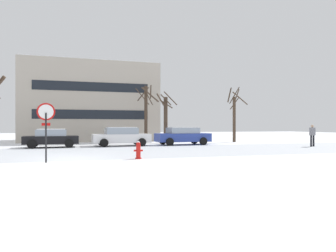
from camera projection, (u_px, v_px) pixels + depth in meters
ground_plane at (66, 159)px, 14.93m from camera, size 120.00×120.00×0.00m
road_surface at (68, 153)px, 18.26m from camera, size 80.00×8.95×0.00m
stop_sign at (46, 121)px, 13.41m from camera, size 0.76×0.14×2.60m
fire_hydrant at (138, 150)px, 14.97m from camera, size 0.44×0.30×0.86m
parked_car_black at (51, 138)px, 22.99m from camera, size 3.92×2.13×1.38m
parked_car_white at (121, 136)px, 24.66m from camera, size 4.57×2.24×1.51m
parked_car_blue at (183, 136)px, 26.22m from camera, size 4.60×2.23×1.50m
pedestrian_crossing at (312, 134)px, 23.95m from camera, size 0.48×0.44×1.69m
tree_far_left at (166, 118)px, 29.30m from camera, size 1.85×1.49×4.78m
tree_far_mid at (146, 111)px, 29.43m from camera, size 2.18×1.94×5.47m
tree_far_right at (234, 115)px, 30.75m from camera, size 1.85×1.87×5.53m
building_far_left at (91, 103)px, 34.26m from camera, size 13.77×8.52×8.26m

